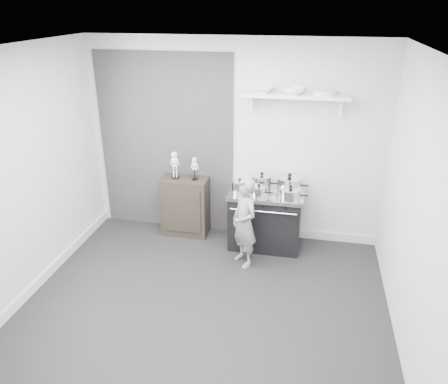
{
  "coord_description": "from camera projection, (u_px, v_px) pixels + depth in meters",
  "views": [
    {
      "loc": [
        1.0,
        -3.74,
        3.09
      ],
      "look_at": [
        0.05,
        0.95,
        0.98
      ],
      "focal_mm": 35.0,
      "sensor_mm": 36.0,
      "label": 1
    }
  ],
  "objects": [
    {
      "name": "stove",
      "position": [
        265.0,
        219.0,
        5.86
      ],
      "size": [
        0.99,
        0.62,
        0.79
      ],
      "color": "black",
      "rests_on": "ground"
    },
    {
      "name": "ground",
      "position": [
        203.0,
        307.0,
        4.79
      ],
      "size": [
        4.0,
        4.0,
        0.0
      ],
      "primitive_type": "plane",
      "color": "black",
      "rests_on": "ground"
    },
    {
      "name": "child",
      "position": [
        244.0,
        223.0,
        5.37
      ],
      "size": [
        0.48,
        0.5,
        1.16
      ],
      "primitive_type": "imported",
      "rotation": [
        0.0,
        0.0,
        -0.88
      ],
      "color": "gray",
      "rests_on": "ground"
    },
    {
      "name": "bowl_small",
      "position": [
        293.0,
        90.0,
        5.31
      ],
      "size": [
        0.27,
        0.27,
        0.09
      ],
      "primitive_type": "imported",
      "color": "white",
      "rests_on": "wall_shelf"
    },
    {
      "name": "skeleton_full",
      "position": [
        175.0,
        163.0,
        5.95
      ],
      "size": [
        0.12,
        0.08,
        0.44
      ],
      "primitive_type": null,
      "color": "silver",
      "rests_on": "side_cabinet"
    },
    {
      "name": "skeleton_torso",
      "position": [
        195.0,
        167.0,
        5.91
      ],
      "size": [
        0.1,
        0.07,
        0.37
      ],
      "primitive_type": null,
      "color": "silver",
      "rests_on": "side_cabinet"
    },
    {
      "name": "room_shell",
      "position": [
        194.0,
        162.0,
        4.28
      ],
      "size": [
        4.02,
        3.62,
        2.71
      ],
      "color": "silver",
      "rests_on": "ground"
    },
    {
      "name": "pot_front_center",
      "position": [
        259.0,
        191.0,
        5.56
      ],
      "size": [
        0.28,
        0.2,
        0.17
      ],
      "color": "silver",
      "rests_on": "stove"
    },
    {
      "name": "pot_back_left",
      "position": [
        262.0,
        182.0,
        5.78
      ],
      "size": [
        0.34,
        0.26,
        0.23
      ],
      "color": "silver",
      "rests_on": "stove"
    },
    {
      "name": "bowl_large",
      "position": [
        261.0,
        90.0,
        5.38
      ],
      "size": [
        0.3,
        0.3,
        0.07
      ],
      "primitive_type": "imported",
      "color": "white",
      "rests_on": "wall_shelf"
    },
    {
      "name": "pot_front_left",
      "position": [
        240.0,
        187.0,
        5.66
      ],
      "size": [
        0.3,
        0.21,
        0.2
      ],
      "color": "silver",
      "rests_on": "stove"
    },
    {
      "name": "side_cabinet",
      "position": [
        185.0,
        206.0,
        6.18
      ],
      "size": [
        0.64,
        0.38,
        0.84
      ],
      "primitive_type": "cube",
      "color": "black",
      "rests_on": "ground"
    },
    {
      "name": "pot_front_right",
      "position": [
        290.0,
        194.0,
        5.48
      ],
      "size": [
        0.35,
        0.27,
        0.19
      ],
      "color": "silver",
      "rests_on": "stove"
    },
    {
      "name": "pot_back_right",
      "position": [
        289.0,
        184.0,
        5.72
      ],
      "size": [
        0.41,
        0.33,
        0.24
      ],
      "color": "silver",
      "rests_on": "stove"
    },
    {
      "name": "wall_shelf",
      "position": [
        296.0,
        97.0,
        5.33
      ],
      "size": [
        1.3,
        0.26,
        0.24
      ],
      "color": "white",
      "rests_on": "room_shell"
    },
    {
      "name": "plate_stack",
      "position": [
        324.0,
        93.0,
        5.24
      ],
      "size": [
        0.27,
        0.27,
        0.06
      ],
      "primitive_type": "cylinder",
      "color": "silver",
      "rests_on": "wall_shelf"
    }
  ]
}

